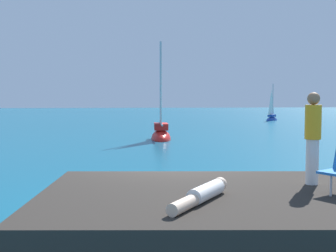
# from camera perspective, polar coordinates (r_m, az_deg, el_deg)

# --- Properties ---
(ground_plane) EXTENTS (160.00, 160.00, 0.00)m
(ground_plane) POSITION_cam_1_polar(r_m,az_deg,el_deg) (10.57, 0.49, -9.95)
(ground_plane) COLOR #0F5675
(shore_ledge) EXTENTS (7.09, 4.41, 0.98)m
(shore_ledge) POSITION_cam_1_polar(r_m,az_deg,el_deg) (7.39, 10.78, -12.23)
(shore_ledge) COLOR #2D2823
(shore_ledge) RESTS_ON ground
(boulder_seaward) EXTENTS (1.66, 1.94, 1.10)m
(boulder_seaward) POSITION_cam_1_polar(r_m,az_deg,el_deg) (9.14, -9.41, -12.24)
(boulder_seaward) COLOR #292525
(boulder_seaward) RESTS_ON ground
(boulder_inland) EXTENTS (1.25, 1.39, 0.69)m
(boulder_inland) POSITION_cam_1_polar(r_m,az_deg,el_deg) (9.10, -11.92, -12.35)
(boulder_inland) COLOR #2B2A25
(boulder_inland) RESTS_ON ground
(sailboat_near) EXTENTS (1.18, 3.38, 6.23)m
(sailboat_near) POSITION_cam_1_polar(r_m,az_deg,el_deg) (25.42, -0.92, -0.98)
(sailboat_near) COLOR red
(sailboat_near) RESTS_ON ground
(sailboat_far) EXTENTS (1.96, 2.13, 4.12)m
(sailboat_far) POSITION_cam_1_polar(r_m,az_deg,el_deg) (45.63, 13.36, 0.99)
(sailboat_far) COLOR #193D99
(sailboat_far) RESTS_ON ground
(person_sunbather) EXTENTS (1.08, 1.55, 0.25)m
(person_sunbather) POSITION_cam_1_polar(r_m,az_deg,el_deg) (6.55, 4.55, -8.80)
(person_sunbather) COLOR white
(person_sunbather) RESTS_ON shore_ledge
(person_standing) EXTENTS (0.28, 0.28, 1.62)m
(person_standing) POSITION_cam_1_polar(r_m,az_deg,el_deg) (8.07, 18.34, -1.18)
(person_standing) COLOR white
(person_standing) RESTS_ON shore_ledge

